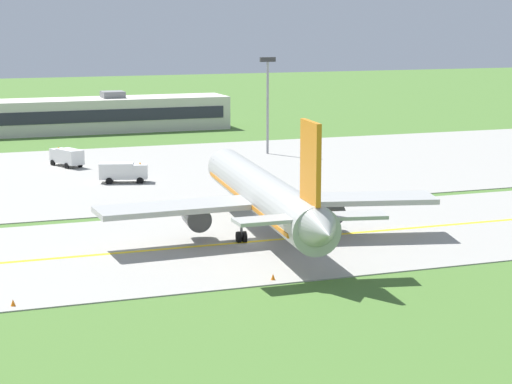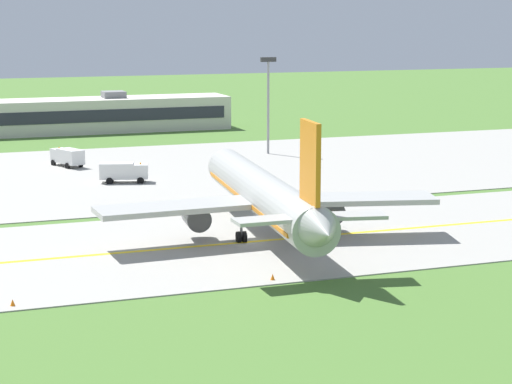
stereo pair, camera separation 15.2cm
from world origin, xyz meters
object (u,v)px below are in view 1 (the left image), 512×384
(apron_light_mast, at_px, (268,93))
(airplane_lead, at_px, (264,195))
(service_truck_baggage, at_px, (123,171))
(service_truck_fuel, at_px, (67,156))

(apron_light_mast, bearing_deg, airplane_lead, -111.01)
(service_truck_baggage, distance_m, service_truck_fuel, 16.11)
(airplane_lead, xyz_separation_m, service_truck_baggage, (-6.24, 34.20, -2.60))
(airplane_lead, relative_size, service_truck_baggage, 6.26)
(airplane_lead, distance_m, service_truck_fuel, 50.88)
(service_truck_fuel, bearing_deg, service_truck_baggage, -73.39)
(service_truck_fuel, relative_size, apron_light_mast, 0.43)
(airplane_lead, xyz_separation_m, service_truck_fuel, (-10.84, 49.64, -2.60))
(service_truck_fuel, height_order, apron_light_mast, apron_light_mast)
(service_truck_baggage, distance_m, apron_light_mast, 32.50)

